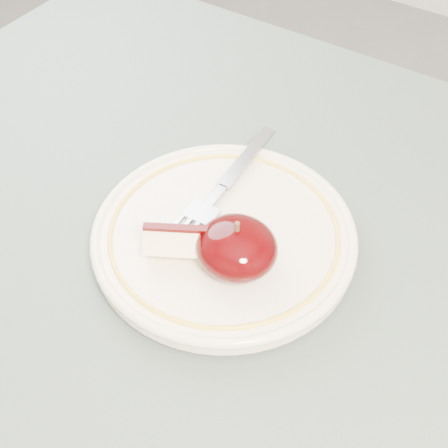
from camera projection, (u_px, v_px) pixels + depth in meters
The scene contains 5 objects.
table at pixel (177, 413), 0.52m from camera, with size 0.90×0.90×0.75m.
plate at pixel (224, 235), 0.52m from camera, with size 0.22×0.22×0.02m.
apple_half at pixel (237, 248), 0.48m from camera, with size 0.07×0.06×0.05m.
apple_wedge at pixel (189, 242), 0.49m from camera, with size 0.08×0.06×0.03m.
fork at pixel (222, 188), 0.55m from camera, with size 0.03×0.18×0.00m.
Camera 1 is at (0.16, -0.18, 1.16)m, focal length 50.00 mm.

